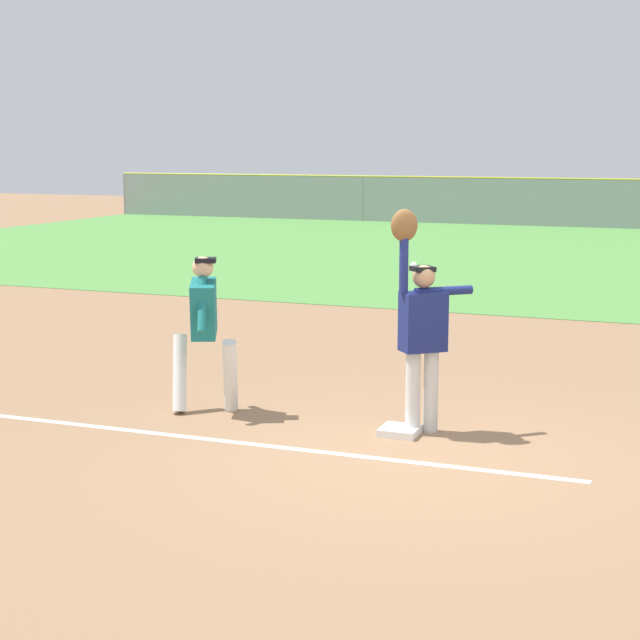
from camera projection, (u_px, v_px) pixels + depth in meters
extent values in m
plane|color=#936D4C|center=(412.00, 457.00, 9.76)|extent=(83.07, 83.07, 0.00)
cube|color=#549342|center=(620.00, 259.00, 26.51)|extent=(42.04, 19.92, 0.01)
cube|color=white|center=(19.00, 418.00, 11.15)|extent=(12.00, 0.27, 0.01)
cube|color=white|center=(400.00, 431.00, 10.50)|extent=(0.39, 0.39, 0.08)
cylinder|color=silver|center=(431.00, 391.00, 10.56)|extent=(0.21, 0.21, 0.85)
cylinder|color=silver|center=(413.00, 393.00, 10.49)|extent=(0.21, 0.21, 0.85)
cube|color=navy|center=(423.00, 322.00, 10.40)|extent=(0.50, 0.48, 0.60)
sphere|color=tan|center=(424.00, 277.00, 10.32)|extent=(0.32, 0.32, 0.23)
cube|color=black|center=(423.00, 269.00, 10.34)|extent=(0.30, 0.30, 0.05)
cylinder|color=navy|center=(404.00, 262.00, 10.23)|extent=(0.13, 0.13, 0.62)
cylinder|color=navy|center=(444.00, 291.00, 10.42)|extent=(0.53, 0.47, 0.09)
ellipsoid|color=brown|center=(404.00, 225.00, 10.17)|extent=(0.30, 0.29, 0.32)
cylinder|color=white|center=(230.00, 376.00, 11.25)|extent=(0.31, 0.46, 0.85)
cylinder|color=white|center=(180.00, 373.00, 11.39)|extent=(0.31, 0.46, 0.85)
cube|color=#197272|center=(204.00, 309.00, 11.20)|extent=(0.45, 0.59, 0.66)
sphere|color=#DBAD84|center=(203.00, 267.00, 11.12)|extent=(0.30, 0.30, 0.23)
cube|color=black|center=(206.00, 260.00, 11.11)|extent=(0.28, 0.27, 0.05)
cylinder|color=#197272|center=(205.00, 298.00, 11.40)|extent=(0.25, 0.40, 0.58)
cylinder|color=#197272|center=(202.00, 304.00, 10.97)|extent=(0.25, 0.40, 0.58)
sphere|color=white|center=(414.00, 265.00, 10.39)|extent=(0.07, 0.07, 0.07)
cylinder|color=gray|center=(124.00, 194.00, 43.19)|extent=(0.08, 0.08, 1.67)
cylinder|color=gray|center=(362.00, 199.00, 39.34)|extent=(0.08, 0.08, 1.67)
cube|color=black|center=(325.00, 200.00, 43.40)|extent=(4.51, 2.18, 0.55)
cube|color=#2D333D|center=(325.00, 189.00, 43.32)|extent=(2.31, 1.88, 0.40)
cylinder|color=black|center=(364.00, 206.00, 43.89)|extent=(0.61, 0.26, 0.60)
cylinder|color=black|center=(352.00, 209.00, 42.11)|extent=(0.61, 0.26, 0.60)
cylinder|color=black|center=(300.00, 205.00, 44.78)|extent=(0.61, 0.26, 0.60)
cylinder|color=black|center=(284.00, 207.00, 43.00)|extent=(0.61, 0.26, 0.60)
cube|color=tan|center=(469.00, 204.00, 40.89)|extent=(4.52, 2.21, 0.55)
cube|color=#2D333D|center=(470.00, 192.00, 40.81)|extent=(2.32, 1.90, 0.40)
cylinder|color=black|center=(512.00, 210.00, 41.15)|extent=(0.61, 0.26, 0.60)
cylinder|color=black|center=(498.00, 213.00, 39.46)|extent=(0.61, 0.26, 0.60)
cylinder|color=black|center=(442.00, 208.00, 42.40)|extent=(0.61, 0.26, 0.60)
cylinder|color=black|center=(426.00, 211.00, 40.71)|extent=(0.61, 0.26, 0.60)
cube|color=#1E6B33|center=(622.00, 207.00, 38.65)|extent=(4.59, 2.41, 0.55)
cube|color=#2D333D|center=(622.00, 194.00, 38.57)|extent=(2.39, 2.00, 0.40)
cylinder|color=black|center=(582.00, 212.00, 39.98)|extent=(0.62, 0.29, 0.60)
cylinder|color=black|center=(581.00, 216.00, 38.17)|extent=(0.62, 0.29, 0.60)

